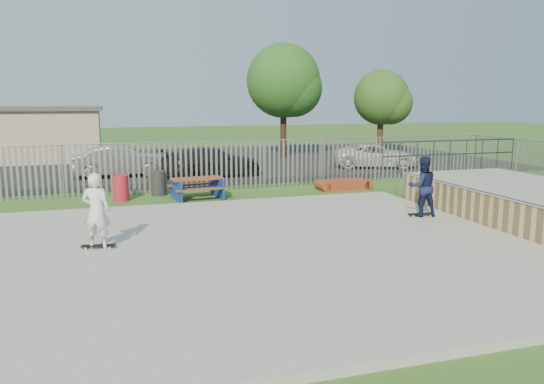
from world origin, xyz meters
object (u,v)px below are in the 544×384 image
object	(u,v)px
car_dark	(212,162)
tree_right	(381,98)
trash_bin_red	(121,188)
trash_bin_grey	(159,183)
picnic_table	(197,188)
car_white	(376,156)
skater_navy	(422,186)
car_silver	(121,161)
skater_white	(96,211)
funbox	(343,184)
tree_mid	(284,81)

from	to	relation	value
car_dark	tree_right	world-z (taller)	tree_right
trash_bin_red	trash_bin_grey	bearing A→B (deg)	28.29
picnic_table	car_white	bearing A→B (deg)	22.30
car_dark	skater_navy	bearing A→B (deg)	-168.16
car_silver	tree_right	size ratio (longest dim) A/B	0.79
trash_bin_grey	tree_right	distance (m)	19.43
skater_white	tree_right	bearing A→B (deg)	-113.55
car_silver	skater_white	bearing A→B (deg)	173.82
car_dark	skater_white	bearing A→B (deg)	147.16
picnic_table	tree_right	distance (m)	19.17
trash_bin_red	car_white	distance (m)	14.62
car_silver	tree_right	world-z (taller)	tree_right
funbox	tree_mid	bearing A→B (deg)	83.11
tree_right	skater_white	world-z (taller)	tree_right
skater_navy	trash_bin_grey	bearing A→B (deg)	-35.44
skater_white	car_white	bearing A→B (deg)	-118.51
funbox	car_silver	distance (m)	10.73
skater_white	skater_navy	bearing A→B (deg)	-155.28
skater_navy	car_dark	bearing A→B (deg)	-60.57
funbox	car_silver	bearing A→B (deg)	143.69
car_white	skater_navy	xyz separation A→B (m)	(-4.76, -11.80, 0.42)
picnic_table	trash_bin_grey	bearing A→B (deg)	129.20
trash_bin_grey	skater_navy	world-z (taller)	skater_navy
trash_bin_grey	tree_right	size ratio (longest dim) A/B	0.17
funbox	skater_white	distance (m)	11.76
trash_bin_red	tree_right	xyz separation A→B (m)	(16.98, 11.93, 3.27)
car_white	tree_right	world-z (taller)	tree_right
skater_navy	car_white	bearing A→B (deg)	-104.26
trash_bin_grey	tree_mid	bearing A→B (deg)	52.08
trash_bin_red	tree_right	distance (m)	21.01
trash_bin_red	trash_bin_grey	distance (m)	1.61
tree_right	skater_navy	distance (m)	19.97
car_dark	tree_right	bearing A→B (deg)	-71.02
tree_mid	car_silver	bearing A→B (deg)	-149.99
car_dark	tree_mid	xyz separation A→B (m)	(5.93, 7.13, 4.04)
trash_bin_grey	skater_white	xyz separation A→B (m)	(-2.12, -7.62, 0.59)
tree_mid	tree_right	world-z (taller)	tree_mid
funbox	car_dark	bearing A→B (deg)	132.08
picnic_table	trash_bin_red	xyz separation A→B (m)	(-2.72, 0.44, 0.07)
trash_bin_red	skater_white	bearing A→B (deg)	-95.81
funbox	trash_bin_grey	xyz separation A→B (m)	(-7.43, 0.79, 0.29)
picnic_table	tree_right	bearing A→B (deg)	33.14
funbox	trash_bin_red	bearing A→B (deg)	179.44
trash_bin_red	skater_white	world-z (taller)	skater_white
car_silver	skater_white	distance (m)	13.15
tree_mid	skater_white	bearing A→B (deg)	-120.00
tree_right	skater_white	distance (m)	25.93
car_silver	car_dark	bearing A→B (deg)	-110.12
picnic_table	car_dark	bearing A→B (deg)	65.82
trash_bin_red	car_white	xyz separation A→B (m)	(13.43, 5.77, 0.17)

